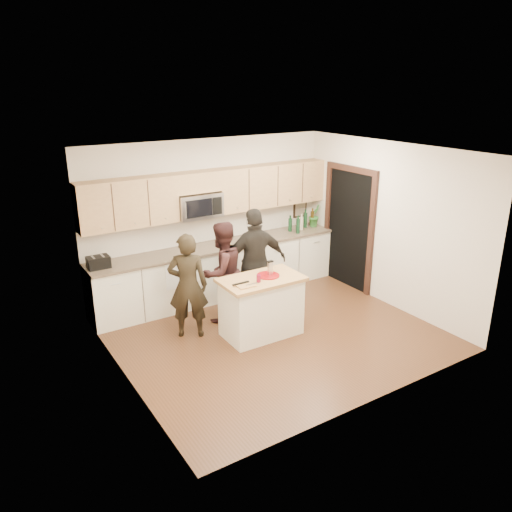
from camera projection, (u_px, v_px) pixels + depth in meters
floor at (274, 334)px, 7.49m from camera, size 4.50×4.50×0.00m
room_shell at (276, 222)px, 6.91m from camera, size 4.52×4.02×2.71m
back_cabinetry at (220, 270)px, 8.68m from camera, size 4.50×0.66×0.94m
upper_cabinetry at (215, 191)px, 8.35m from camera, size 4.50×0.33×0.75m
microwave at (198, 205)px, 8.21m from camera, size 0.76×0.41×0.40m
doorway at (349, 224)px, 8.95m from camera, size 0.06×1.25×2.20m
framed_picture at (300, 207)px, 9.63m from camera, size 0.30×0.03×0.38m
dish_towel at (172, 266)px, 7.93m from camera, size 0.34×0.60×0.48m
island at (261, 306)px, 7.33m from camera, size 1.21×0.72×0.90m
red_plate at (268, 275)px, 7.26m from camera, size 0.34×0.34×0.02m
box_grater at (270, 267)px, 7.25m from camera, size 0.08×0.05×0.21m
drink_glass at (259, 278)px, 7.03m from camera, size 0.06×0.06×0.11m
cutting_board at (246, 286)px, 6.89m from camera, size 0.26×0.17×0.02m
tongs at (241, 283)px, 6.93m from camera, size 0.26×0.03×0.02m
knife at (252, 284)px, 6.92m from camera, size 0.18×0.03×0.01m
toaster at (98, 262)px, 7.44m from camera, size 0.32×0.22×0.18m
bottle_cluster at (303, 221)px, 9.38m from camera, size 0.61×0.33×0.36m
orchid at (314, 215)px, 9.54m from camera, size 0.29×0.27×0.43m
woman_left at (188, 286)px, 7.20m from camera, size 0.69×0.61×1.58m
woman_center at (222, 272)px, 7.69m from camera, size 0.89×0.76×1.60m
woman_right at (255, 262)px, 7.88m from camera, size 1.09×0.62×1.75m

